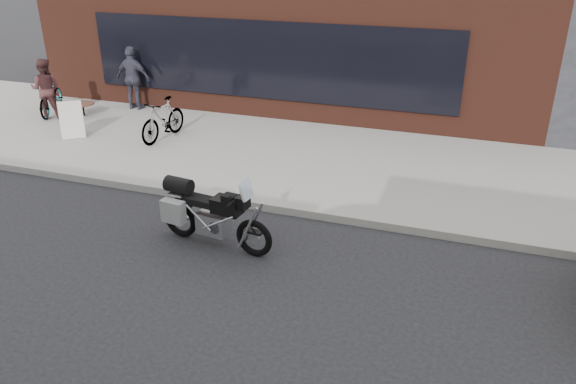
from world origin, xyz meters
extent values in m
plane|color=black|center=(0.00, 0.00, 0.00)|extent=(120.00, 120.00, 0.00)
cube|color=gray|center=(0.00, 7.00, 0.07)|extent=(44.00, 6.00, 0.15)
cube|color=#502419|center=(-2.00, 14.00, 2.25)|extent=(14.00, 10.00, 4.50)
cube|color=black|center=(-2.00, 8.97, 1.70)|extent=(10.00, 0.08, 2.00)
torus|color=black|center=(-1.11, 2.69, 0.31)|extent=(0.65, 0.19, 0.64)
torus|color=black|center=(0.30, 2.51, 0.31)|extent=(0.65, 0.19, 0.64)
cube|color=#B7B7BC|center=(-0.45, 2.61, 0.40)|extent=(0.56, 0.35, 0.36)
cube|color=black|center=(-0.17, 2.57, 0.78)|extent=(0.51, 0.36, 0.25)
cube|color=black|center=(-0.64, 2.63, 0.76)|extent=(0.55, 0.33, 0.11)
cube|color=black|center=(-0.97, 2.68, 0.69)|extent=(0.31, 0.25, 0.13)
cube|color=black|center=(0.11, 2.53, 0.91)|extent=(0.20, 0.25, 0.21)
cube|color=silver|center=(0.18, 2.52, 1.14)|extent=(0.17, 0.30, 0.32)
cylinder|color=black|center=(0.05, 2.54, 0.97)|extent=(0.12, 0.67, 0.03)
cube|color=#B7B7BC|center=(-1.09, 2.69, 0.82)|extent=(0.30, 0.32, 0.03)
cube|color=slate|center=(-1.08, 2.44, 0.59)|extent=(0.42, 0.22, 0.38)
cylinder|color=black|center=(-1.09, 2.69, 0.95)|extent=(0.49, 0.32, 0.27)
cylinder|color=#B7B7BC|center=(-0.81, 2.81, 0.33)|extent=(0.53, 0.14, 0.18)
imported|color=gray|center=(-7.71, 7.46, 0.60)|extent=(1.19, 1.80, 0.89)
imported|color=gray|center=(-3.71, 6.59, 0.64)|extent=(0.65, 1.68, 0.99)
cube|color=white|center=(-5.85, 5.97, 0.59)|extent=(0.60, 0.55, 0.88)
cube|color=white|center=(-6.00, 6.15, 0.59)|extent=(0.60, 0.55, 0.88)
cylinder|color=black|center=(-6.77, 7.55, 0.31)|extent=(0.05, 0.05, 0.32)
cylinder|color=brown|center=(-6.77, 7.55, 0.48)|extent=(0.61, 0.61, 0.04)
imported|color=#4C2829|center=(-7.51, 7.11, 0.94)|extent=(0.94, 0.85, 1.59)
imported|color=#3C3A4A|center=(-5.78, 8.60, 1.03)|extent=(1.03, 0.44, 1.75)
camera|label=1|loc=(3.33, -4.64, 4.71)|focal=35.00mm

